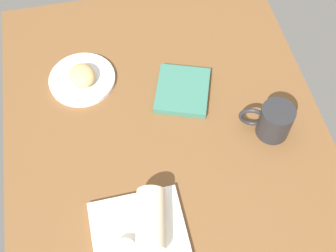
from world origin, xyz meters
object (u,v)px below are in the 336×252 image
Objects in this scene: sauce_cup at (125,251)px; book_stack at (183,90)px; coffee_mug at (274,121)px; breakfast_wrap at (151,219)px; scone_pastry at (82,76)px; square_plate at (140,238)px; round_plate at (82,79)px.

sauce_cup reaches higher than book_stack.
sauce_cup is 0.41× the size of coffee_mug.
coffee_mug is at bearing -140.77° from breakfast_wrap.
square_plate is at bearing -170.56° from scone_pastry.
scone_pastry is at bearing 71.54° from book_stack.
square_plate is (-50.60, -8.42, -2.85)cm from scone_pastry.
breakfast_wrap is at bearing 118.47° from coffee_mug.
coffee_mug reaches higher than breakfast_wrap.
scone_pastry is at bearing 60.88° from coffee_mug.
scone_pastry reaches higher than round_plate.
scone_pastry reaches higher than square_plate.
sauce_cup is at bearing -175.40° from scone_pastry.
square_plate is 4.00× the size of sauce_cup.
sauce_cup is at bearing 120.03° from coffee_mug.
scone_pastry is at bearing 9.44° from square_plate.
book_stack is 1.52× the size of coffee_mug.
round_plate is 57.69cm from coffee_mug.
breakfast_wrap is 1.06× the size of coffee_mug.
square_plate is 47.33cm from coffee_mug.
square_plate is at bearing -52.71° from sauce_cup.
book_stack reaches higher than square_plate.
breakfast_wrap reaches higher than round_plate.
coffee_mug is at bearing -130.55° from book_stack.
scone_pastry is 0.38× the size of square_plate.
coffee_mug is (20.52, -37.84, 0.15)cm from breakfast_wrap.
coffee_mug is at bearing -119.12° from scone_pastry.
sauce_cup is 0.27× the size of book_stack.
square_plate is at bearing -170.33° from round_plate.
square_plate is 5.56cm from sauce_cup.
scone_pastry is 53.90cm from sauce_cup.
sauce_cup is at bearing -175.09° from round_plate.
book_stack reaches higher than round_plate.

